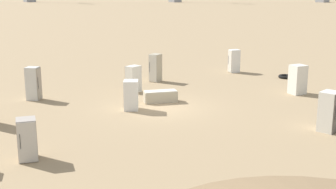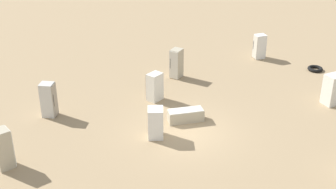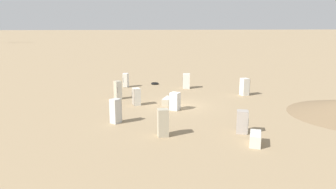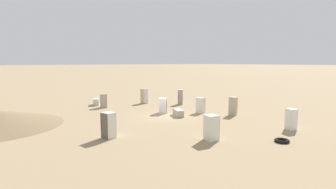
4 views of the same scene
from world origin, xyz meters
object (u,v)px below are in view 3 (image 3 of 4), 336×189
Objects in this scene: discarded_fridge_2 at (255,139)px; discarded_fridge_7 at (126,80)px; discarded_fridge_10 at (118,90)px; discarded_fridge_5 at (242,122)px; discarded_fridge_9 at (116,111)px; discarded_fridge_4 at (175,101)px; discarded_fridge_0 at (163,123)px; discarded_fridge_8 at (136,97)px; scrap_tire at (155,84)px; discarded_fridge_6 at (245,87)px; discarded_fridge_1 at (168,101)px; discarded_fridge_3 at (186,81)px.

discarded_fridge_2 is 21.29m from discarded_fridge_7.
discarded_fridge_10 is (-8.12, 13.83, 0.50)m from discarded_fridge_2.
discarded_fridge_5 is 9.03m from discarded_fridge_9.
discarded_fridge_0 is at bearing -160.77° from discarded_fridge_4.
discarded_fridge_0 reaches higher than discarded_fridge_8.
discarded_fridge_5 reaches higher than discarded_fridge_4.
discarded_fridge_2 is 21.62m from scrap_tire.
discarded_fridge_1 is at bearing -82.07° from discarded_fridge_6.
discarded_fridge_10 is (-12.81, 0.15, 0.01)m from discarded_fridge_6.
discarded_fridge_8 is (-6.05, -7.17, -0.06)m from discarded_fridge_3.
discarded_fridge_4 is at bearing 72.36° from discarded_fridge_0.
discarded_fridge_6 is 11.36m from scrap_tire.
discarded_fridge_7 is 1.73× the size of scrap_tire.
discarded_fridge_6 is (8.36, 2.75, 0.56)m from discarded_fridge_1.
discarded_fridge_6 is 1.88× the size of scrap_tire.
discarded_fridge_2 is at bearing -123.76° from discarded_fridge_4.
scrap_tire is at bearing 124.02° from discarded_fridge_2.
discarded_fridge_9 is (-8.27, 5.80, 0.52)m from discarded_fridge_2.
discarded_fridge_0 is at bearing 174.80° from discarded_fridge_3.
discarded_fridge_1 is 1.08× the size of discarded_fridge_6.
discarded_fridge_10 reaches higher than discarded_fridge_8.
discarded_fridge_0 is 1.02× the size of discarded_fridge_10.
discarded_fridge_0 reaches higher than scrap_tire.
discarded_fridge_9 reaches higher than discarded_fridge_0.
discarded_fridge_4 is 12.45m from scrap_tire.
discarded_fridge_10 reaches higher than discarded_fridge_5.
discarded_fridge_0 is at bearing 81.10° from discarded_fridge_10.
discarded_fridge_3 is (-0.44, 18.24, 0.45)m from discarded_fridge_2.
discarded_fridge_6 is 12.81m from discarded_fridge_10.
discarded_fridge_3 is 0.93× the size of discarded_fridge_9.
discarded_fridge_5 reaches higher than discarded_fridge_1.
discarded_fridge_10 is (-8.14, 11.61, 0.11)m from discarded_fridge_5.
discarded_fridge_6 is (9.94, 11.28, -0.03)m from discarded_fridge_0.
discarded_fridge_6 is at bearing 47.19° from discarded_fridge_0.
discarded_fridge_7 is (-7.22, 20.02, 0.42)m from discarded_fridge_2.
discarded_fridge_5 is 1.65× the size of scrap_tire.
discarded_fridge_8 is at bearing 20.97° from discarded_fridge_1.
discarded_fridge_8 reaches higher than discarded_fridge_5.
discarded_fridge_9 is at bearing 159.51° from discarded_fridge_3.
discarded_fridge_8 reaches higher than discarded_fridge_1.
discarded_fridge_6 is 0.97× the size of discarded_fridge_9.
discarded_fridge_6 reaches higher than discarded_fridge_4.
discarded_fridge_2 is at bearing 19.34° from discarded_fridge_5.
discarded_fridge_4 is at bearing 110.77° from discarded_fridge_10.
discarded_fridge_10 reaches higher than discarded_fridge_4.
discarded_fridge_8 is at bearing 97.54° from discarded_fridge_10.
discarded_fridge_4 is at bearing 77.49° from discarded_fridge_9.
discarded_fridge_4 is (-3.37, 8.87, 0.37)m from discarded_fridge_2.
discarded_fridge_6 is 0.99× the size of discarded_fridge_10.
discarded_fridge_4 is 0.97× the size of discarded_fridge_8.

